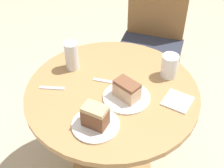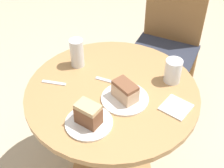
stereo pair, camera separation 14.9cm
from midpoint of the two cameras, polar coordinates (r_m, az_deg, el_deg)
table at (r=1.66m, az=2.59°, el=-6.23°), size 0.85×0.85×0.70m
chair at (r=2.29m, az=11.64°, el=6.86°), size 0.47×0.46×0.88m
plate_near at (r=1.47m, az=5.27°, el=-2.82°), size 0.22×0.22×0.01m
plate_far at (r=1.36m, az=-1.10°, el=-7.26°), size 0.21×0.21×0.01m
cake_slice_near at (r=1.44m, az=5.39°, el=-1.42°), size 0.14×0.12×0.09m
cake_slice_far at (r=1.32m, az=-1.13°, el=-5.65°), size 0.12×0.09×0.10m
glass_lemonade at (r=1.63m, az=-3.80°, el=5.33°), size 0.07×0.07×0.16m
glass_water at (r=1.58m, az=13.75°, el=2.10°), size 0.08×0.08×0.12m
napkin_stack at (r=1.47m, az=14.48°, el=-4.36°), size 0.15×0.15×0.01m
fork at (r=1.56m, az=2.70°, el=0.28°), size 0.18×0.02×0.00m
spoon at (r=1.57m, az=-7.92°, el=0.11°), size 0.13×0.04×0.00m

